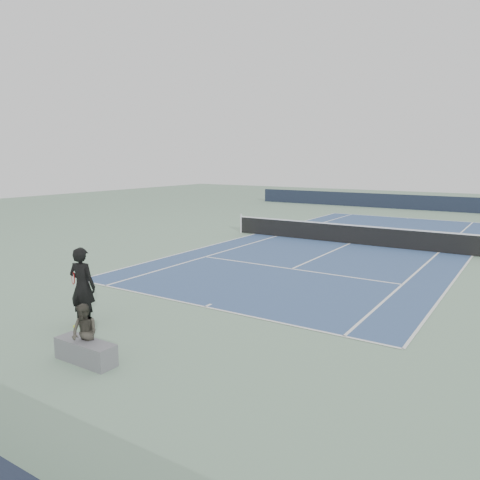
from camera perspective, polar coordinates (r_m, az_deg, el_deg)
The scene contains 7 objects.
ground at distance 23.73m, azimuth 13.25°, elevation -0.45°, with size 80.00×80.00×0.00m, color gray.
court_surface at distance 23.73m, azimuth 13.25°, elevation -0.43°, with size 10.97×23.77×0.01m, color #344F7D.
tennis_net at distance 23.64m, azimuth 13.30°, elevation 0.75°, with size 12.90×0.10×1.07m.
windscreen_far at distance 40.83m, azimuth 21.80°, elevation 4.22°, with size 30.00×0.25×1.20m, color black.
tennis_player at distance 12.44m, azimuth -18.65°, elevation -5.35°, with size 0.88×0.69×2.00m.
tennis_ball at distance 12.55m, azimuth -19.53°, elevation -9.89°, with size 0.07×0.07×0.07m, color #D1E62F.
spectator_bench at distance 10.35m, azimuth -18.36°, elevation -11.71°, with size 1.45×0.51×1.24m.
Camera 1 is at (7.73, -22.04, 4.17)m, focal length 35.00 mm.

